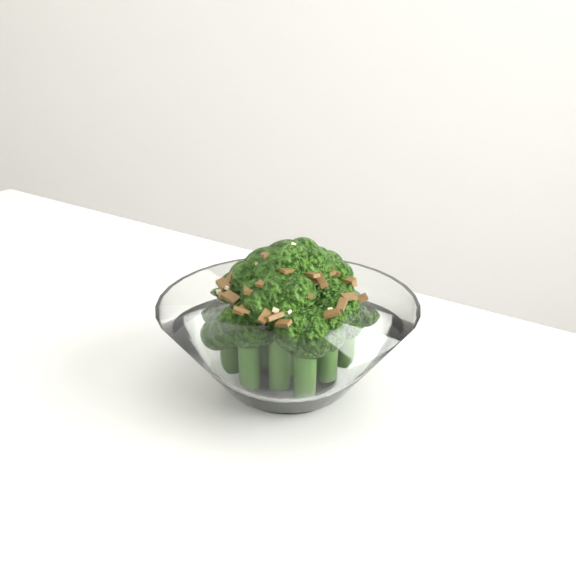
# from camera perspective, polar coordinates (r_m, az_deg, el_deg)

# --- Properties ---
(table) EXTENTS (1.40, 1.15, 0.75)m
(table) POSITION_cam_1_polar(r_m,az_deg,el_deg) (0.52, -23.95, -18.78)
(table) COLOR white
(table) RESTS_ON ground
(broccoli_dish) EXTENTS (0.19, 0.19, 0.12)m
(broccoli_dish) POSITION_cam_1_polar(r_m,az_deg,el_deg) (0.48, -0.02, -3.92)
(broccoli_dish) COLOR white
(broccoli_dish) RESTS_ON table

